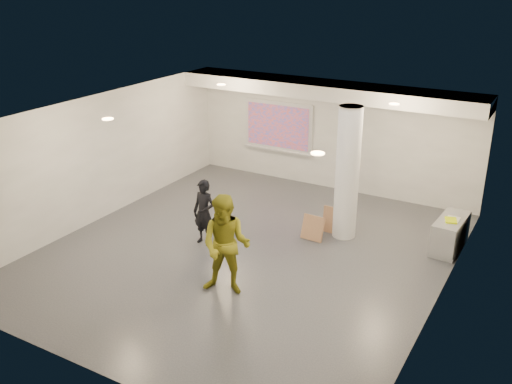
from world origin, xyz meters
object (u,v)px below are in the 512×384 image
Objects in this scene: credenza at (450,234)px; woman at (204,213)px; projection_screen at (278,127)px; column at (347,173)px; man at (226,245)px.

credenza is 5.32m from woman.
column is at bearing -40.56° from projection_screen.
projection_screen is 1.70× the size of credenza.
column is 2.43× the size of credenza.
credenza is 0.64× the size of man.
credenza is 5.07m from man.
column reaches higher than credenza.
man is at bearing -70.84° from projection_screen.
projection_screen is at bearing 93.21° from man.
projection_screen is 5.86m from credenza.
column is 1.43× the size of projection_screen.
projection_screen is at bearing 161.60° from credenza.
woman is at bearing -143.29° from column.
projection_screen is at bearing 100.02° from woman.
column is 1.55× the size of man.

